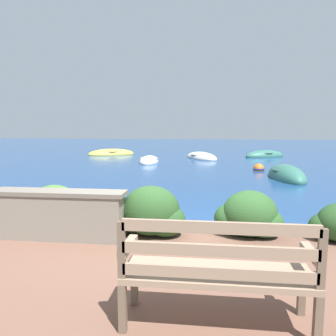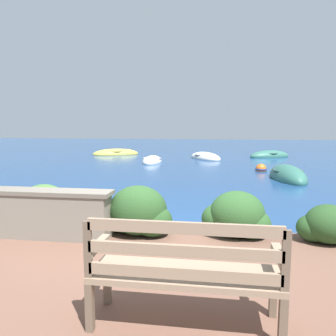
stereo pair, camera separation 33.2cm
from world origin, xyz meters
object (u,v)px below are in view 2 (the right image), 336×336
(rowboat_nearest, at_px, (288,177))
(rowboat_far, at_px, (205,158))
(rowboat_outer, at_px, (269,156))
(rowboat_distant, at_px, (116,154))
(mooring_buoy, at_px, (261,169))
(rowboat_mid, at_px, (152,161))
(park_bench, at_px, (184,270))

(rowboat_nearest, height_order, rowboat_far, rowboat_nearest)
(rowboat_nearest, distance_m, rowboat_outer, 8.22)
(rowboat_distant, relative_size, mooring_buoy, 6.44)
(rowboat_far, bearing_deg, rowboat_mid, 101.37)
(rowboat_far, relative_size, mooring_buoy, 6.18)
(rowboat_outer, bearing_deg, rowboat_nearest, -120.39)
(rowboat_far, bearing_deg, rowboat_outer, -98.16)
(rowboat_distant, height_order, mooring_buoy, rowboat_distant)
(rowboat_nearest, xyz_separation_m, mooring_buoy, (-0.63, 2.05, 0.00))
(rowboat_outer, xyz_separation_m, mooring_buoy, (-1.27, -6.14, 0.01))
(rowboat_nearest, bearing_deg, rowboat_outer, -10.93)
(park_bench, distance_m, rowboat_distant, 18.74)
(rowboat_outer, height_order, mooring_buoy, rowboat_outer)
(rowboat_nearest, relative_size, rowboat_distant, 0.87)
(rowboat_outer, distance_m, mooring_buoy, 6.27)
(rowboat_nearest, height_order, rowboat_distant, rowboat_nearest)
(rowboat_far, relative_size, rowboat_distant, 0.96)
(rowboat_distant, bearing_deg, rowboat_far, -43.29)
(park_bench, height_order, mooring_buoy, park_bench)
(park_bench, height_order, rowboat_far, park_bench)
(rowboat_mid, relative_size, mooring_buoy, 4.80)
(rowboat_nearest, height_order, mooring_buoy, rowboat_nearest)
(rowboat_mid, height_order, rowboat_far, rowboat_far)
(park_bench, height_order, rowboat_outer, park_bench)
(mooring_buoy, bearing_deg, rowboat_far, 117.52)
(park_bench, xyz_separation_m, rowboat_distant, (-6.14, 17.70, -0.65))
(park_bench, xyz_separation_m, rowboat_outer, (3.32, 17.39, -0.64))
(rowboat_far, relative_size, rowboat_outer, 1.11)
(rowboat_far, height_order, rowboat_distant, rowboat_distant)
(rowboat_mid, distance_m, rowboat_distant, 5.12)
(rowboat_mid, bearing_deg, rowboat_distant, 35.61)
(park_bench, relative_size, rowboat_far, 0.51)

